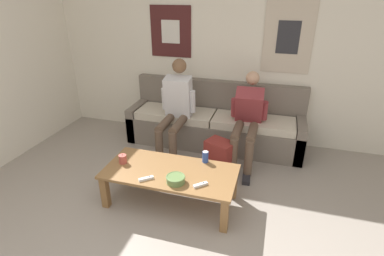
{
  "coord_description": "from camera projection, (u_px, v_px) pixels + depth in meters",
  "views": [
    {
      "loc": [
        0.85,
        -1.17,
        2.07
      ],
      "look_at": [
        -0.01,
        1.75,
        0.63
      ],
      "focal_mm": 28.0,
      "sensor_mm": 36.0,
      "label": 1
    }
  ],
  "objects": [
    {
      "name": "coffee_table",
      "position": [
        170.0,
        175.0,
        3.05
      ],
      "size": [
        1.34,
        0.63,
        0.39
      ],
      "color": "olive",
      "rests_on": "ground_plane"
    },
    {
      "name": "game_controller_near_left",
      "position": [
        146.0,
        179.0,
        2.88
      ],
      "size": [
        0.13,
        0.12,
        0.03
      ],
      "color": "white",
      "rests_on": "coffee_table"
    },
    {
      "name": "pillar_candle",
      "position": [
        123.0,
        159.0,
        3.14
      ],
      "size": [
        0.08,
        0.08,
        0.11
      ],
      "color": "#B24C42",
      "rests_on": "coffee_table"
    },
    {
      "name": "wall_back",
      "position": [
        218.0,
        50.0,
        4.14
      ],
      "size": [
        10.0,
        0.07,
        2.55
      ],
      "color": "silver",
      "rests_on": "ground_plane"
    },
    {
      "name": "couch",
      "position": [
        215.0,
        124.0,
        4.27
      ],
      "size": [
        2.44,
        0.65,
        0.87
      ],
      "color": "#70665B",
      "rests_on": "ground_plane"
    },
    {
      "name": "person_seated_adult",
      "position": [
        176.0,
        106.0,
        3.9
      ],
      "size": [
        0.47,
        0.86,
        1.25
      ],
      "color": "brown",
      "rests_on": "ground_plane"
    },
    {
      "name": "backpack",
      "position": [
        219.0,
        158.0,
        3.6
      ],
      "size": [
        0.39,
        0.35,
        0.42
      ],
      "color": "maroon",
      "rests_on": "ground_plane"
    },
    {
      "name": "person_seated_teen",
      "position": [
        247.0,
        117.0,
        3.73
      ],
      "size": [
        0.47,
        0.98,
        1.11
      ],
      "color": "brown",
      "rests_on": "ground_plane"
    },
    {
      "name": "game_controller_near_right",
      "position": [
        200.0,
        185.0,
        2.79
      ],
      "size": [
        0.13,
        0.12,
        0.03
      ],
      "color": "white",
      "rests_on": "coffee_table"
    },
    {
      "name": "drink_can_blue",
      "position": [
        205.0,
        157.0,
        3.15
      ],
      "size": [
        0.07,
        0.07,
        0.12
      ],
      "color": "#28479E",
      "rests_on": "coffee_table"
    },
    {
      "name": "ceramic_bowl",
      "position": [
        176.0,
        179.0,
        2.83
      ],
      "size": [
        0.18,
        0.18,
        0.07
      ],
      "color": "#607F47",
      "rests_on": "coffee_table"
    }
  ]
}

